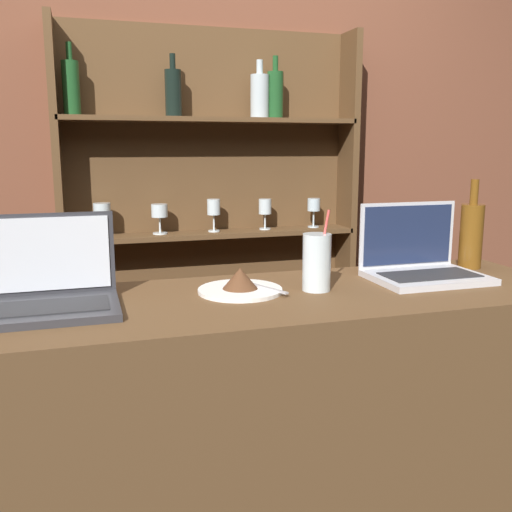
% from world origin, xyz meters
% --- Properties ---
extents(bar_counter, '(1.68, 0.52, 1.07)m').
position_xyz_m(bar_counter, '(0.00, 0.26, 0.54)').
color(bar_counter, brown).
rests_on(bar_counter, ground_plane).
extents(back_wall, '(7.00, 0.06, 2.70)m').
position_xyz_m(back_wall, '(0.00, 1.44, 1.35)').
color(back_wall, brown).
rests_on(back_wall, ground_plane).
extents(back_shelf, '(1.30, 0.18, 1.95)m').
position_xyz_m(back_shelf, '(0.09, 1.37, 1.03)').
color(back_shelf, brown).
rests_on(back_shelf, ground_plane).
extents(laptop_near, '(0.32, 0.24, 0.22)m').
position_xyz_m(laptop_near, '(-0.55, 0.29, 1.12)').
color(laptop_near, '#333338').
rests_on(laptop_near, bar_counter).
extents(laptop_far, '(0.32, 0.23, 0.21)m').
position_xyz_m(laptop_far, '(0.48, 0.32, 1.12)').
color(laptop_far, silver).
rests_on(laptop_far, bar_counter).
extents(cake_plate, '(0.22, 0.22, 0.07)m').
position_xyz_m(cake_plate, '(-0.07, 0.31, 1.09)').
color(cake_plate, white).
rests_on(cake_plate, bar_counter).
extents(water_glass, '(0.08, 0.08, 0.22)m').
position_xyz_m(water_glass, '(0.13, 0.27, 1.15)').
color(water_glass, silver).
rests_on(water_glass, bar_counter).
extents(wine_bottle_amber, '(0.07, 0.07, 0.28)m').
position_xyz_m(wine_bottle_amber, '(0.71, 0.40, 1.18)').
color(wine_bottle_amber, brown).
rests_on(wine_bottle_amber, bar_counter).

